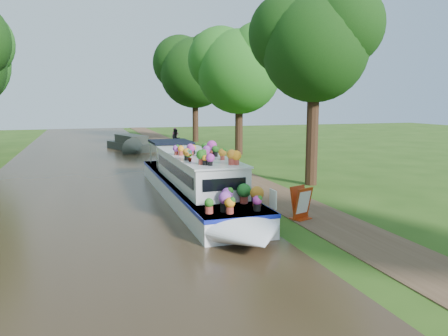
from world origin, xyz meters
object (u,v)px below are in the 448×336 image
(second_boat, at_px, (131,144))
(plant_boat, at_px, (197,181))
(sandwich_board, at_px, (301,205))
(pedestrian_pink, at_px, (175,137))
(pedestrian_dark, at_px, (176,139))

(second_boat, bearing_deg, plant_boat, -106.91)
(plant_boat, relative_size, second_boat, 2.02)
(second_boat, xyz_separation_m, sandwich_board, (3.20, -22.54, 0.02))
(second_boat, xyz_separation_m, pedestrian_pink, (3.92, 1.77, 0.33))
(plant_boat, height_order, sandwich_board, plant_boat)
(plant_boat, xyz_separation_m, pedestrian_dark, (2.94, 18.21, 0.01))
(sandwich_board, height_order, pedestrian_dark, pedestrian_dark)
(pedestrian_dark, bearing_deg, second_boat, 136.03)
(second_boat, bearing_deg, sandwich_board, -100.33)
(plant_boat, relative_size, sandwich_board, 12.49)
(second_boat, relative_size, pedestrian_dark, 4.02)
(sandwich_board, bearing_deg, second_boat, 78.03)
(second_boat, xyz_separation_m, pedestrian_dark, (3.44, -0.95, 0.36))
(plant_boat, distance_m, pedestrian_dark, 18.44)
(plant_boat, bearing_deg, second_boat, 91.50)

